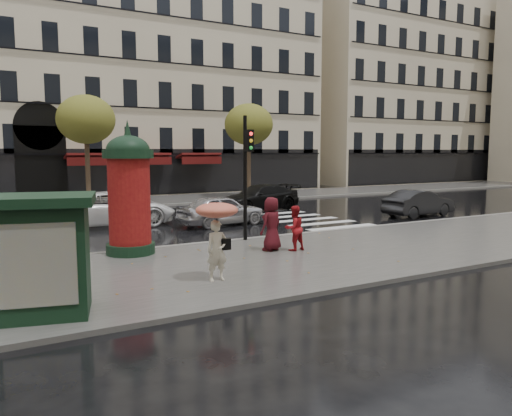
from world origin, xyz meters
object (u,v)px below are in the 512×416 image
woman_red (294,228)px  car_darkgrey (419,203)px  newsstand (43,254)px  car_far_silver (30,207)px  woman_umbrella (217,228)px  traffic_light (247,165)px  car_white (113,209)px  morris_column (129,190)px  man_burgundy (272,224)px  car_silver (221,210)px  car_black (259,197)px

woman_red → car_darkgrey: size_ratio=0.36×
newsstand → car_far_silver: size_ratio=0.53×
woman_umbrella → newsstand: 4.10m
traffic_light → car_white: 7.73m
morris_column → traffic_light: 4.39m
car_darkgrey → car_far_silver: bearing=64.9°
woman_umbrella → car_far_silver: size_ratio=0.45×
woman_umbrella → car_far_silver: woman_umbrella is taller
car_darkgrey → man_burgundy: bearing=106.9°
car_silver → traffic_light: bearing=159.5°
car_far_silver → woman_red: bearing=30.7°
woman_red → car_darkgrey: bearing=-161.8°
woman_umbrella → traffic_light: 5.92m
man_burgundy → morris_column: size_ratio=0.42×
car_silver → car_black: 6.15m
man_burgundy → car_white: 9.32m
car_white → man_burgundy: bearing=-156.3°
car_darkgrey → morris_column: bearing=95.5°
newsstand → man_burgundy: bearing=24.4°
man_burgundy → newsstand: newsstand is taller
woman_red → car_silver: 6.95m
woman_umbrella → woman_red: bearing=30.4°
woman_red → car_white: size_ratio=0.26×
car_silver → car_far_silver: car_far_silver is taller
car_white → car_black: car_white is taller
traffic_light → car_far_silver: traffic_light is taller
woman_umbrella → man_burgundy: size_ratio=1.16×
newsstand → car_white: (4.26, 12.11, -0.57)m
car_silver → car_far_silver: size_ratio=0.91×
traffic_light → car_silver: 5.07m
morris_column → car_silver: morris_column is taller
car_silver → car_black: size_ratio=0.82×
traffic_light → newsstand: size_ratio=1.89×
man_burgundy → traffic_light: traffic_light is taller
traffic_light → car_far_silver: bearing=124.7°
car_white → car_black: (8.70, 1.97, -0.05)m
traffic_light → newsstand: (-7.41, -5.35, -1.49)m
car_silver → car_darkgrey: car_silver is taller
woman_umbrella → woman_red: woman_umbrella is taller
woman_umbrella → man_burgundy: 4.10m
car_silver → car_darkgrey: (10.18, -2.16, -0.02)m
car_darkgrey → car_white: (-14.46, 4.46, 0.09)m
woman_red → car_white: woman_red is taller
newsstand → car_silver: newsstand is taller
man_burgundy → car_black: 12.26m
woman_umbrella → car_white: size_ratio=0.37×
car_silver → car_darkgrey: 10.41m
car_far_silver → traffic_light: bearing=35.2°
morris_column → newsstand: size_ratio=1.76×
woman_red → man_burgundy: bearing=-35.2°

